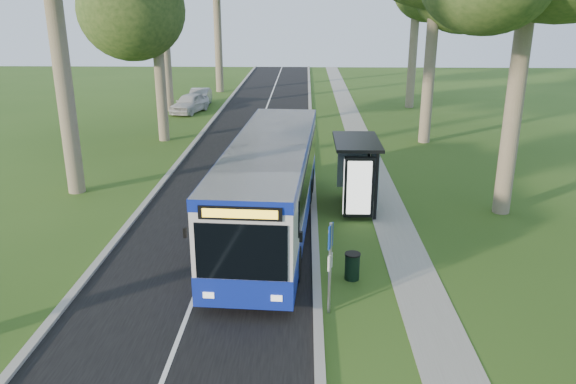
% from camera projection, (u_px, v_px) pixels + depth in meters
% --- Properties ---
extents(ground, '(120.00, 120.00, 0.00)m').
position_uv_depth(ground, '(316.00, 279.00, 17.07)').
color(ground, '#2E4F18').
rests_on(ground, ground).
extents(road, '(7.00, 100.00, 0.02)m').
position_uv_depth(road, '(239.00, 180.00, 26.64)').
color(road, black).
rests_on(road, ground).
extents(kerb_east, '(0.25, 100.00, 0.12)m').
position_uv_depth(kerb_east, '(313.00, 179.00, 26.53)').
color(kerb_east, '#9E9B93').
rests_on(kerb_east, ground).
extents(kerb_west, '(0.25, 100.00, 0.12)m').
position_uv_depth(kerb_west, '(166.00, 178.00, 26.73)').
color(kerb_west, '#9E9B93').
rests_on(kerb_west, ground).
extents(centre_line, '(0.12, 100.00, 0.00)m').
position_uv_depth(centre_line, '(239.00, 179.00, 26.64)').
color(centre_line, white).
rests_on(centre_line, road).
extents(footpath, '(1.50, 100.00, 0.02)m').
position_uv_depth(footpath, '(376.00, 181.00, 26.45)').
color(footpath, gray).
rests_on(footpath, ground).
extents(bus, '(3.40, 12.82, 3.36)m').
position_uv_depth(bus, '(271.00, 185.00, 20.18)').
color(bus, silver).
rests_on(bus, ground).
extents(bus_stop_sign, '(0.15, 0.36, 2.61)m').
position_uv_depth(bus_stop_sign, '(330.00, 258.00, 14.68)').
color(bus_stop_sign, gray).
rests_on(bus_stop_sign, ground).
extents(bus_shelter, '(1.79, 3.29, 2.83)m').
position_uv_depth(bus_shelter, '(361.00, 163.00, 22.00)').
color(bus_shelter, black).
rests_on(bus_shelter, ground).
extents(litter_bin, '(0.48, 0.48, 0.85)m').
position_uv_depth(litter_bin, '(352.00, 266.00, 16.93)').
color(litter_bin, black).
rests_on(litter_bin, ground).
extents(car_white, '(2.74, 4.59, 1.46)m').
position_uv_depth(car_white, '(190.00, 103.00, 42.84)').
color(car_white, silver).
rests_on(car_white, ground).
extents(car_silver, '(1.52, 4.19, 1.37)m').
position_uv_depth(car_silver, '(200.00, 97.00, 45.72)').
color(car_silver, '#999BA0').
rests_on(car_silver, ground).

